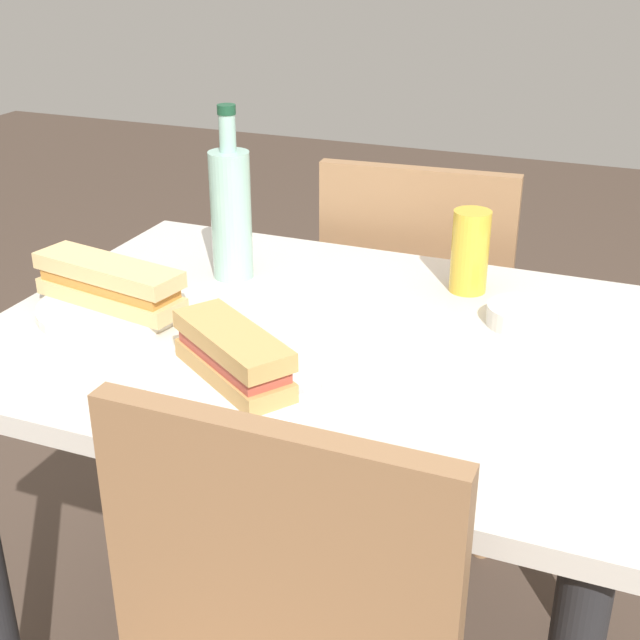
# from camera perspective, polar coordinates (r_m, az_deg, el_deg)

# --- Properties ---
(dining_table) EXTENTS (0.97, 0.73, 0.73)m
(dining_table) POSITION_cam_1_polar(r_m,az_deg,el_deg) (1.34, 0.00, -5.88)
(dining_table) COLOR beige
(dining_table) RESTS_ON ground
(chair_far) EXTENTS (0.43, 0.43, 0.86)m
(chair_far) POSITION_cam_1_polar(r_m,az_deg,el_deg) (1.86, 6.64, -0.30)
(chair_far) COLOR #936B47
(chair_far) RESTS_ON ground
(plate_near) EXTENTS (0.23, 0.23, 0.01)m
(plate_near) POSITION_cam_1_polar(r_m,az_deg,el_deg) (1.38, -13.55, 0.81)
(plate_near) COLOR silver
(plate_near) RESTS_ON dining_table
(baguette_sandwich_near) EXTENTS (0.26, 0.11, 0.07)m
(baguette_sandwich_near) POSITION_cam_1_polar(r_m,az_deg,el_deg) (1.36, -13.72, 2.40)
(baguette_sandwich_near) COLOR #DBB77A
(baguette_sandwich_near) RESTS_ON plate_near
(knife_near) EXTENTS (0.18, 0.04, 0.01)m
(knife_near) POSITION_cam_1_polar(r_m,az_deg,el_deg) (1.41, -12.47, 2.03)
(knife_near) COLOR silver
(knife_near) RESTS_ON plate_near
(plate_far) EXTENTS (0.23, 0.23, 0.01)m
(plate_far) POSITION_cam_1_polar(r_m,az_deg,el_deg) (1.13, -5.66, -4.14)
(plate_far) COLOR white
(plate_far) RESTS_ON dining_table
(baguette_sandwich_far) EXTENTS (0.21, 0.17, 0.07)m
(baguette_sandwich_far) POSITION_cam_1_polar(r_m,az_deg,el_deg) (1.11, -5.74, -2.28)
(baguette_sandwich_far) COLOR tan
(baguette_sandwich_far) RESTS_ON plate_far
(knife_far) EXTENTS (0.15, 0.12, 0.01)m
(knife_far) POSITION_cam_1_polar(r_m,az_deg,el_deg) (1.16, -3.71, -2.76)
(knife_far) COLOR silver
(knife_far) RESTS_ON plate_far
(water_bottle) EXTENTS (0.07, 0.07, 0.29)m
(water_bottle) POSITION_cam_1_polar(r_m,az_deg,el_deg) (1.45, -5.89, 7.14)
(water_bottle) COLOR #99C6B7
(water_bottle) RESTS_ON dining_table
(beer_glass) EXTENTS (0.06, 0.06, 0.14)m
(beer_glass) POSITION_cam_1_polar(r_m,az_deg,el_deg) (1.42, 9.85, 4.47)
(beer_glass) COLOR gold
(beer_glass) RESTS_ON dining_table
(olive_bowl) EXTENTS (0.11, 0.11, 0.03)m
(olive_bowl) POSITION_cam_1_polar(r_m,az_deg,el_deg) (1.33, 13.18, 0.31)
(olive_bowl) COLOR silver
(olive_bowl) RESTS_ON dining_table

